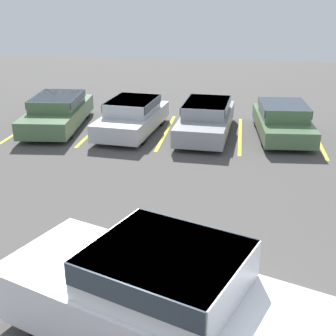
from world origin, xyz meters
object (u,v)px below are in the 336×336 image
Objects in this scene: parked_sedan_b at (132,115)px; parked_sedan_c at (206,117)px; pickup_truck at (185,309)px; parked_sedan_a at (58,111)px; parked_sedan_d at (283,119)px.

parked_sedan_b is 0.93× the size of parked_sedan_c.
pickup_truck is 13.08m from parked_sedan_a.
pickup_truck is 1.44× the size of parked_sedan_d.
parked_sedan_a is at bearing -88.69° from parked_sedan_b.
parked_sedan_a is 5.80m from parked_sedan_c.
parked_sedan_c is 2.80m from parked_sedan_d.
pickup_truck reaches higher than parked_sedan_d.
pickup_truck is 11.68m from parked_sedan_b.
parked_sedan_a reaches higher than parked_sedan_c.
pickup_truck is 1.42× the size of parked_sedan_b.
parked_sedan_b reaches higher than parked_sedan_a.
parked_sedan_d is (8.60, 0.13, -0.02)m from parked_sedan_a.
pickup_truck is at bearing 22.20° from parked_sedan_b.
parked_sedan_a reaches higher than parked_sedan_d.
parked_sedan_a is 1.13× the size of parked_sedan_d.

